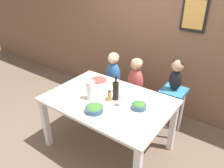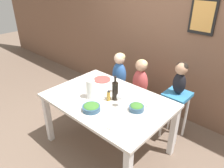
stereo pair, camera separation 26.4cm
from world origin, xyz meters
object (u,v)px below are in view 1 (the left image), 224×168
chair_right_highchair (172,100)px  person_child_left (113,69)px  paper_towel_roll (91,90)px  wine_glass_far (113,83)px  wine_glass_near (121,97)px  wine_bottle (116,90)px  chair_far_center (135,97)px  salad_bowl_large (94,109)px  person_baby_right (177,73)px  dinner_plate_front_left (67,96)px  salad_bowl_small (139,106)px  dinner_plate_front_right (121,122)px  person_child_center (136,76)px  dinner_plate_back_right (156,102)px  dinner_plate_back_left (99,80)px  chair_far_left (113,90)px

chair_right_highchair → person_child_left: bearing=179.9°
paper_towel_roll → wine_glass_far: (0.12, 0.31, -0.00)m
wine_glass_near → chair_right_highchair: bearing=67.4°
wine_bottle → person_child_left: bearing=127.4°
chair_far_center → salad_bowl_large: bearing=-84.9°
chair_far_center → paper_towel_roll: 1.03m
person_baby_right → dinner_plate_front_left: person_baby_right is taller
salad_bowl_small → dinner_plate_front_right: size_ratio=0.71×
person_child_center → paper_towel_roll: size_ratio=2.41×
person_child_center → dinner_plate_back_right: size_ratio=2.38×
wine_bottle → dinner_plate_back_left: (-0.49, 0.27, -0.12)m
wine_glass_near → dinner_plate_front_left: size_ratio=0.69×
chair_far_left → dinner_plate_back_left: bearing=-82.1°
person_child_center → dinner_plate_front_left: 1.10m
person_child_left → salad_bowl_large: person_child_left is taller
paper_towel_roll → wine_glass_near: size_ratio=1.44×
dinner_plate_front_right → salad_bowl_small: bearing=87.6°
person_child_left → person_baby_right: (1.02, 0.00, 0.22)m
wine_bottle → salad_bowl_large: size_ratio=1.51×
person_child_left → dinner_plate_front_right: size_ratio=2.38×
salad_bowl_small → wine_glass_near: bearing=-161.4°
person_child_center → salad_bowl_large: person_child_center is taller
person_child_left → wine_bottle: bearing=-52.6°
wine_glass_far → person_child_left: bearing=125.6°
dinner_plate_back_right → wine_glass_near: bearing=-134.6°
salad_bowl_large → dinner_plate_front_right: (0.36, 0.00, -0.03)m
dinner_plate_back_right → dinner_plate_front_right: same height
wine_glass_near → wine_glass_far: bearing=141.4°
person_child_center → wine_glass_near: bearing=-71.2°
chair_right_highchair → dinner_plate_front_right: size_ratio=2.97×
paper_towel_roll → dinner_plate_back_right: bearing=30.2°
chair_right_highchair → wine_glass_near: size_ratio=4.31×
chair_far_left → dinner_plate_back_right: dinner_plate_back_right is taller
chair_right_highchair → salad_bowl_small: salad_bowl_small is taller
wine_glass_far → salad_bowl_small: size_ratio=0.98×
chair_right_highchair → person_child_center: person_child_center is taller
person_baby_right → dinner_plate_front_left: bearing=-134.4°
paper_towel_roll → person_child_left: bearing=108.7°
wine_glass_far → dinner_plate_back_right: (0.57, 0.09, -0.11)m
chair_far_left → paper_towel_roll: 1.07m
dinner_plate_front_left → dinner_plate_back_right: bearing=28.8°
chair_right_highchair → person_child_left: (-1.02, 0.00, 0.20)m
person_child_center → dinner_plate_back_right: bearing=-40.6°
person_baby_right → paper_towel_roll: size_ratio=1.81×
chair_right_highchair → dinner_plate_back_right: bearing=-93.5°
dinner_plate_back_left → dinner_plate_back_right: 0.93m
person_child_center → salad_bowl_small: (0.47, -0.73, 0.04)m
chair_right_highchair → dinner_plate_front_left: bearing=-134.4°
paper_towel_roll → wine_glass_near: paper_towel_roll is taller
chair_far_left → person_baby_right: bearing=0.1°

